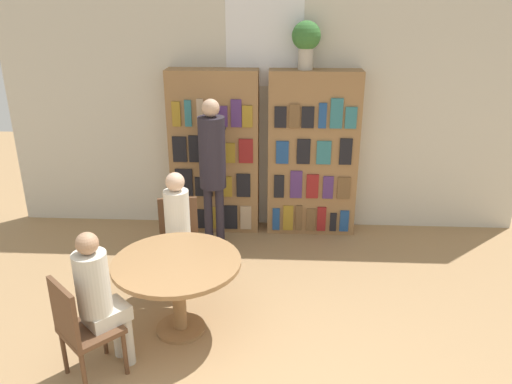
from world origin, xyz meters
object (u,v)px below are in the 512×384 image
object	(u,v)px
chair_near_camera	(80,326)
seated_reader_left	(178,226)
flower_vase	(306,40)
bookshelf_left	(215,153)
seated_reader_right	(100,295)
bookshelf_right	(313,154)
librarian_standing	(212,159)
chair_left_side	(179,237)
reading_table	(177,274)

from	to	relation	value
chair_near_camera	seated_reader_left	distance (m)	1.44
flower_vase	seated_reader_left	world-z (taller)	flower_vase
bookshelf_left	chair_near_camera	bearing A→B (deg)	-103.33
bookshelf_left	seated_reader_right	distance (m)	2.75
flower_vase	seated_reader_left	bearing A→B (deg)	-130.61
bookshelf_right	flower_vase	size ratio (longest dim) A/B	3.76
bookshelf_left	flower_vase	distance (m)	1.72
seated_reader_left	librarian_standing	distance (m)	1.06
bookshelf_right	chair_near_camera	distance (m)	3.41
bookshelf_left	bookshelf_right	size ratio (longest dim) A/B	1.00
bookshelf_left	chair_near_camera	distance (m)	2.93
bookshelf_left	seated_reader_left	world-z (taller)	bookshelf_left
chair_near_camera	seated_reader_left	size ratio (longest dim) A/B	0.71
seated_reader_right	librarian_standing	bearing A→B (deg)	118.36
bookshelf_right	chair_left_side	world-z (taller)	bookshelf_right
chair_left_side	seated_reader_left	bearing A→B (deg)	90.00
chair_near_camera	librarian_standing	size ratio (longest dim) A/B	0.50
bookshelf_left	reading_table	bearing A→B (deg)	-91.42
bookshelf_right	chair_left_side	size ratio (longest dim) A/B	2.29
bookshelf_left	chair_left_side	size ratio (longest dim) A/B	2.29
seated_reader_right	librarian_standing	world-z (taller)	librarian_standing
bookshelf_right	reading_table	size ratio (longest dim) A/B	1.83
seated_reader_left	librarian_standing	xyz separation A→B (m)	(0.23, 0.96, 0.39)
flower_vase	chair_left_side	world-z (taller)	flower_vase
chair_left_side	seated_reader_left	size ratio (longest dim) A/B	0.71
chair_left_side	seated_reader_right	distance (m)	1.44
chair_near_camera	librarian_standing	world-z (taller)	librarian_standing
bookshelf_left	flower_vase	bearing A→B (deg)	0.27
bookshelf_right	librarian_standing	bearing A→B (deg)	-156.58
librarian_standing	reading_table	bearing A→B (deg)	-93.36
chair_near_camera	bookshelf_right	bearing A→B (deg)	99.77
flower_vase	chair_left_side	bearing A→B (deg)	-135.07
bookshelf_left	librarian_standing	world-z (taller)	bookshelf_left
chair_left_side	seated_reader_left	distance (m)	0.28
seated_reader_right	bookshelf_left	bearing A→B (deg)	121.99
reading_table	seated_reader_left	world-z (taller)	seated_reader_left
bookshelf_left	reading_table	distance (m)	2.20
bookshelf_right	seated_reader_left	size ratio (longest dim) A/B	1.63
chair_near_camera	chair_left_side	distance (m)	1.59
seated_reader_left	seated_reader_right	bearing A→B (deg)	63.00
chair_left_side	bookshelf_right	bearing A→B (deg)	-148.43
reading_table	chair_left_side	xyz separation A→B (m)	(-0.16, 0.87, -0.09)
bookshelf_left	librarian_standing	distance (m)	0.51
librarian_standing	seated_reader_right	bearing A→B (deg)	-105.04
bookshelf_right	reading_table	world-z (taller)	bookshelf_right
chair_near_camera	seated_reader_left	world-z (taller)	seated_reader_left
bookshelf_left	chair_near_camera	world-z (taller)	bookshelf_left
flower_vase	bookshelf_right	bearing A→B (deg)	-2.10
bookshelf_right	seated_reader_left	bearing A→B (deg)	-133.41
flower_vase	librarian_standing	bearing A→B (deg)	-153.88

